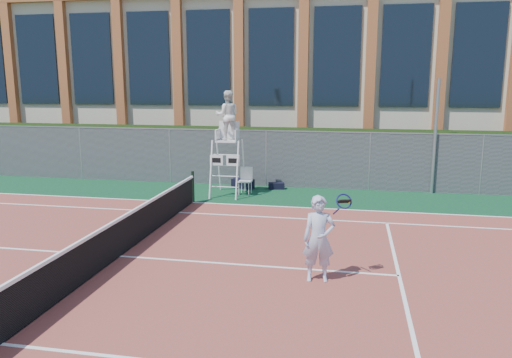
% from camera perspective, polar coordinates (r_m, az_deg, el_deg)
% --- Properties ---
extents(ground, '(120.00, 120.00, 0.00)m').
position_cam_1_polar(ground, '(12.39, -15.32, -8.64)').
color(ground, '#233814').
extents(apron, '(36.00, 20.00, 0.01)m').
position_cam_1_polar(apron, '(13.24, -13.41, -7.24)').
color(apron, '#0B331F').
rests_on(apron, ground).
extents(tennis_court, '(23.77, 10.97, 0.02)m').
position_cam_1_polar(tennis_court, '(12.38, -15.32, -8.55)').
color(tennis_court, brown).
rests_on(tennis_court, apron).
extents(tennis_net, '(0.10, 11.30, 1.10)m').
position_cam_1_polar(tennis_net, '(12.22, -15.44, -6.27)').
color(tennis_net, black).
rests_on(tennis_net, ground).
extents(fence, '(40.00, 0.06, 2.20)m').
position_cam_1_polar(fence, '(20.16, -4.45, 2.46)').
color(fence, '#595E60').
rests_on(fence, ground).
extents(hedge, '(40.00, 1.40, 2.20)m').
position_cam_1_polar(hedge, '(21.31, -3.59, 2.93)').
color(hedge, black).
rests_on(hedge, ground).
extents(building, '(45.00, 10.60, 8.22)m').
position_cam_1_polar(building, '(28.86, 0.36, 11.12)').
color(building, beige).
rests_on(building, ground).
extents(steel_pole, '(0.12, 0.12, 4.21)m').
position_cam_1_polar(steel_pole, '(19.45, 19.78, 4.53)').
color(steel_pole, '#9EA0A5').
rests_on(steel_pole, ground).
extents(umpire_chair, '(1.07, 1.65, 3.84)m').
position_cam_1_polar(umpire_chair, '(18.07, -3.28, 6.94)').
color(umpire_chair, white).
rests_on(umpire_chair, ground).
extents(plastic_chair, '(0.49, 0.49, 0.99)m').
position_cam_1_polar(plastic_chair, '(18.46, -1.18, 0.11)').
color(plastic_chair, silver).
rests_on(plastic_chair, apron).
extents(sports_bag_near, '(0.92, 0.54, 0.37)m').
position_cam_1_polar(sports_bag_near, '(19.45, -1.51, -0.53)').
color(sports_bag_near, black).
rests_on(sports_bag_near, apron).
extents(sports_bag_far, '(0.65, 0.38, 0.25)m').
position_cam_1_polar(sports_bag_far, '(19.33, 2.34, -0.79)').
color(sports_bag_far, black).
rests_on(sports_bag_far, apron).
extents(tennis_player, '(1.03, 0.72, 1.81)m').
position_cam_1_polar(tennis_player, '(10.35, 7.21, -6.77)').
color(tennis_player, '#B2B9D6').
rests_on(tennis_player, tennis_court).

